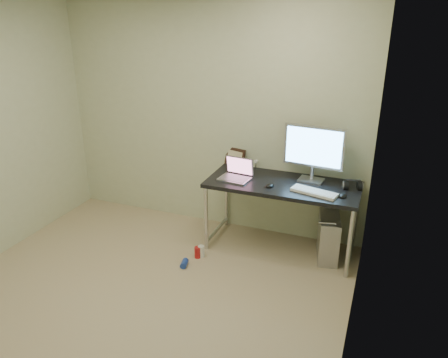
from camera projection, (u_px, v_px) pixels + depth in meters
floor at (132, 307)px, 3.74m from camera, size 3.50×3.50×0.00m
wall_back at (210, 118)px, 4.79m from camera, size 3.50×0.02×2.50m
wall_right at (361, 207)px, 2.69m from camera, size 0.02×3.50×2.50m
desk at (283, 190)px, 4.40m from camera, size 1.52×0.67×0.75m
tower_computer at (328, 237)px, 4.40m from camera, size 0.28×0.47×0.49m
cable_a at (329, 210)px, 4.60m from camera, size 0.01×0.16×0.69m
cable_b at (337, 214)px, 4.56m from camera, size 0.02×0.11×0.71m
can_red at (198, 252)px, 4.46m from camera, size 0.08×0.08×0.12m
can_white at (201, 251)px, 4.47m from camera, size 0.08×0.08×0.12m
can_blue at (184, 263)px, 4.31m from camera, size 0.09×0.13×0.06m
laptop at (236, 174)px, 4.47m from camera, size 0.33×0.28×0.21m
monitor at (314, 149)px, 4.31m from camera, size 0.61×0.20×0.57m
keyboard at (314, 192)px, 4.13m from camera, size 0.46×0.24×0.03m
mouse_right at (343, 195)px, 4.05m from camera, size 0.07×0.11×0.04m
mouse_left at (270, 185)px, 4.28m from camera, size 0.10×0.13×0.04m
headphones at (353, 186)px, 4.22m from camera, size 0.20×0.12×0.12m
picture_frame at (235, 157)px, 4.81m from camera, size 0.26×0.13×0.20m
webcam at (256, 162)px, 4.70m from camera, size 0.04×0.04×0.11m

